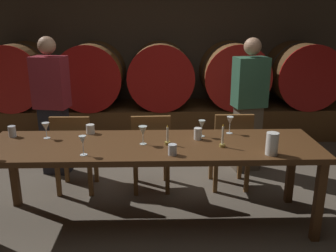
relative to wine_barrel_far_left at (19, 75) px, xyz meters
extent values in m
plane|color=brown|center=(2.17, -2.55, -0.96)|extent=(8.97, 8.97, 0.00)
cube|color=#473A2D|center=(2.17, 0.55, 0.26)|extent=(6.90, 0.24, 2.45)
cube|color=brown|center=(2.17, 0.00, -0.72)|extent=(6.21, 0.90, 0.48)
cylinder|color=brown|center=(0.00, 0.00, 0.00)|extent=(0.96, 0.87, 0.96)
cylinder|color=#B21C16|center=(0.00, -0.45, 0.00)|extent=(0.97, 0.03, 0.97)
cylinder|color=#B21C16|center=(0.00, 0.45, 0.00)|extent=(0.97, 0.03, 0.97)
cylinder|color=#2D2D33|center=(0.00, 0.00, 0.00)|extent=(0.96, 0.04, 0.96)
cylinder|color=brown|center=(1.11, 0.00, 0.00)|extent=(0.96, 0.87, 0.96)
cylinder|color=#9E1411|center=(1.11, -0.45, 0.00)|extent=(0.97, 0.03, 0.97)
cylinder|color=#9E1411|center=(1.11, 0.45, 0.00)|extent=(0.97, 0.03, 0.97)
cylinder|color=#2D2D33|center=(1.11, 0.00, 0.00)|extent=(0.96, 0.04, 0.96)
cylinder|color=brown|center=(2.16, 0.00, 0.00)|extent=(0.96, 0.87, 0.96)
cylinder|color=#9E1411|center=(2.16, -0.45, 0.00)|extent=(0.97, 0.03, 0.97)
cylinder|color=#9E1411|center=(2.16, 0.45, 0.00)|extent=(0.97, 0.03, 0.97)
cylinder|color=#2D2D33|center=(2.16, 0.00, 0.00)|extent=(0.96, 0.04, 0.96)
cylinder|color=brown|center=(3.27, 0.00, 0.00)|extent=(0.96, 0.87, 0.96)
cylinder|color=#B21C16|center=(3.27, -0.45, 0.00)|extent=(0.97, 0.03, 0.97)
cylinder|color=#B21C16|center=(3.27, 0.45, 0.00)|extent=(0.97, 0.03, 0.97)
cylinder|color=#2D2D33|center=(3.27, 0.00, 0.00)|extent=(0.96, 0.04, 0.96)
cylinder|color=#513319|center=(4.33, 0.00, 0.00)|extent=(0.96, 0.87, 0.96)
cylinder|color=#9E1411|center=(4.33, -0.45, 0.00)|extent=(0.97, 0.03, 0.97)
cylinder|color=#9E1411|center=(4.33, 0.45, 0.00)|extent=(0.97, 0.03, 0.97)
cylinder|color=#2D2D33|center=(4.33, 0.00, 0.00)|extent=(0.96, 0.04, 0.96)
cube|color=#4C2D16|center=(2.07, -2.59, -0.22)|extent=(2.94, 0.80, 0.05)
cube|color=#4C2D16|center=(3.46, -2.93, -0.60)|extent=(0.07, 0.07, 0.72)
cube|color=#4C2D16|center=(0.68, -2.25, -0.60)|extent=(0.07, 0.07, 0.72)
cube|color=#4C2D16|center=(3.46, -2.25, -0.60)|extent=(0.07, 0.07, 0.72)
cube|color=brown|center=(1.23, -1.90, -0.52)|extent=(0.41, 0.41, 0.04)
cube|color=brown|center=(1.22, -2.08, -0.29)|extent=(0.40, 0.05, 0.42)
cube|color=brown|center=(1.40, -1.73, -0.75)|extent=(0.04, 0.04, 0.42)
cube|color=brown|center=(1.06, -1.73, -0.75)|extent=(0.04, 0.04, 0.42)
cube|color=brown|center=(1.39, -2.07, -0.75)|extent=(0.04, 0.04, 0.42)
cube|color=brown|center=(1.05, -2.07, -0.75)|extent=(0.04, 0.04, 0.42)
cube|color=brown|center=(2.04, -1.89, -0.52)|extent=(0.42, 0.42, 0.04)
cube|color=brown|center=(2.04, -2.07, -0.29)|extent=(0.40, 0.06, 0.42)
cube|color=brown|center=(2.20, -1.72, -0.75)|extent=(0.05, 0.05, 0.42)
cube|color=brown|center=(1.86, -1.73, -0.75)|extent=(0.05, 0.05, 0.42)
cube|color=brown|center=(2.21, -2.05, -0.75)|extent=(0.05, 0.05, 0.42)
cube|color=brown|center=(1.87, -2.07, -0.75)|extent=(0.05, 0.05, 0.42)
cube|color=brown|center=(2.90, -1.86, -0.52)|extent=(0.40, 0.40, 0.04)
cube|color=brown|center=(2.90, -2.04, -0.29)|extent=(0.40, 0.04, 0.42)
cube|color=brown|center=(3.07, -1.69, -0.75)|extent=(0.04, 0.04, 0.42)
cube|color=brown|center=(2.73, -1.69, -0.75)|extent=(0.04, 0.04, 0.42)
cube|color=brown|center=(3.07, -2.03, -0.75)|extent=(0.04, 0.04, 0.42)
cube|color=brown|center=(2.73, -2.03, -0.75)|extent=(0.04, 0.04, 0.42)
cube|color=black|center=(0.88, -1.44, -0.56)|extent=(0.33, 0.25, 0.82)
cube|color=maroon|center=(0.88, -1.44, 0.15)|extent=(0.42, 0.31, 0.59)
sphere|color=tan|center=(0.88, -1.44, 0.57)|extent=(0.20, 0.20, 0.20)
cube|color=brown|center=(3.20, -1.41, -0.56)|extent=(0.33, 0.25, 0.81)
cube|color=#336047|center=(3.20, -1.41, 0.13)|extent=(0.42, 0.31, 0.58)
sphere|color=tan|center=(3.20, -1.41, 0.55)|extent=(0.20, 0.20, 0.20)
cylinder|color=olive|center=(2.20, -2.61, -0.18)|extent=(0.05, 0.05, 0.02)
cylinder|color=#EDE5CC|center=(2.20, -2.61, -0.10)|extent=(0.02, 0.02, 0.13)
cone|color=yellow|center=(2.20, -2.61, -0.02)|extent=(0.01, 0.01, 0.02)
cylinder|color=olive|center=(2.67, -2.69, -0.18)|extent=(0.05, 0.05, 0.02)
cylinder|color=#EDE5CC|center=(2.67, -2.69, -0.09)|extent=(0.02, 0.02, 0.16)
cone|color=yellow|center=(2.67, -2.69, 0.01)|extent=(0.01, 0.01, 0.02)
cylinder|color=white|center=(3.04, -2.87, -0.10)|extent=(0.10, 0.10, 0.19)
cylinder|color=white|center=(1.09, -2.42, -0.19)|extent=(0.06, 0.06, 0.00)
cylinder|color=white|center=(1.09, -2.42, -0.15)|extent=(0.01, 0.01, 0.07)
cone|color=white|center=(1.09, -2.42, -0.08)|extent=(0.07, 0.07, 0.08)
cylinder|color=white|center=(1.51, -2.85, -0.19)|extent=(0.06, 0.06, 0.00)
cylinder|color=white|center=(1.51, -2.85, -0.14)|extent=(0.01, 0.01, 0.09)
cone|color=white|center=(1.51, -2.85, -0.06)|extent=(0.06, 0.06, 0.07)
cylinder|color=silver|center=(1.99, -2.60, -0.19)|extent=(0.06, 0.06, 0.00)
cylinder|color=silver|center=(1.99, -2.60, -0.15)|extent=(0.01, 0.01, 0.08)
cone|color=silver|center=(1.99, -2.60, -0.07)|extent=(0.08, 0.08, 0.08)
cylinder|color=silver|center=(2.52, -2.40, -0.19)|extent=(0.06, 0.06, 0.00)
cylinder|color=silver|center=(2.52, -2.40, -0.15)|extent=(0.01, 0.01, 0.08)
cone|color=silver|center=(2.52, -2.40, -0.07)|extent=(0.06, 0.06, 0.08)
cylinder|color=white|center=(2.80, -2.32, -0.19)|extent=(0.06, 0.06, 0.00)
cylinder|color=white|center=(2.80, -2.32, -0.14)|extent=(0.01, 0.01, 0.09)
cone|color=white|center=(2.80, -2.32, -0.06)|extent=(0.07, 0.07, 0.07)
cylinder|color=silver|center=(0.76, -2.36, -0.14)|extent=(0.07, 0.07, 0.10)
cylinder|color=white|center=(1.47, -2.29, -0.15)|extent=(0.08, 0.08, 0.09)
cylinder|color=silver|center=(2.23, -2.86, -0.15)|extent=(0.07, 0.07, 0.09)
cylinder|color=white|center=(2.48, -2.48, -0.14)|extent=(0.07, 0.07, 0.11)
camera|label=1|loc=(2.13, -5.67, 0.92)|focal=39.56mm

